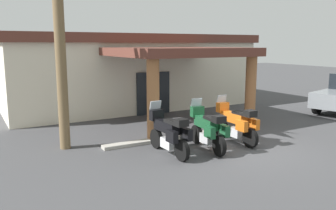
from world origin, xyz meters
name	(u,v)px	position (x,y,z in m)	size (l,w,h in m)	color
ground_plane	(242,148)	(0.00, 0.00, 0.00)	(80.00, 80.00, 0.00)	#424244
motel_building	(127,69)	(-0.08, 9.97, 2.03)	(13.85, 12.03, 3.97)	silver
motorcycle_black	(169,133)	(-2.46, 0.63, 0.70)	(0.72, 2.21, 1.61)	black
motorcycle_green	(208,129)	(-1.09, 0.47, 0.70)	(0.76, 2.21, 1.61)	black
motorcycle_orange	(236,123)	(0.29, 0.70, 0.70)	(0.70, 2.21, 1.61)	black
pedestrian	(151,102)	(-1.16, 4.59, 1.02)	(0.38, 0.42, 1.75)	brown
curb_strip	(182,136)	(-1.09, 2.11, 0.06)	(6.14, 0.36, 0.12)	#ADA89E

